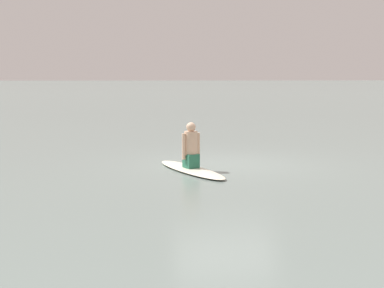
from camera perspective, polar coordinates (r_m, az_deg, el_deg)
ground_plane at (r=14.08m, az=3.38°, el=-2.02°), size 400.00×400.00×0.00m
surfboard at (r=13.02m, az=-0.10°, el=-2.55°), size 2.94×1.76×0.08m
person_paddler at (r=12.95m, az=-0.10°, el=-0.32°), size 0.42×0.44×1.03m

